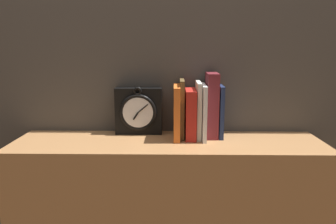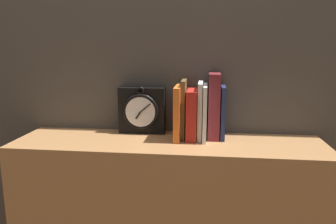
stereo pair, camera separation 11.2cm
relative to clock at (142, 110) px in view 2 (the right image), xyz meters
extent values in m
cube|color=black|center=(0.00, 0.01, 0.00)|extent=(0.17, 0.05, 0.17)
torus|color=black|center=(0.00, -0.02, 0.00)|extent=(0.14, 0.01, 0.14)
cylinder|color=silver|center=(0.00, -0.03, 0.00)|extent=(0.11, 0.01, 0.11)
cube|color=black|center=(-0.01, -0.03, -0.01)|extent=(0.02, 0.00, 0.03)
cube|color=black|center=(0.02, -0.03, 0.02)|extent=(0.04, 0.00, 0.03)
torus|color=black|center=(0.00, -0.02, 0.08)|extent=(0.03, 0.01, 0.03)
cube|color=orange|center=(0.14, -0.05, 0.01)|extent=(0.02, 0.16, 0.19)
cube|color=brown|center=(0.16, -0.03, 0.02)|extent=(0.02, 0.13, 0.21)
cube|color=#B1221B|center=(0.19, -0.04, 0.00)|extent=(0.04, 0.14, 0.18)
cube|color=silver|center=(0.22, -0.04, 0.01)|extent=(0.02, 0.13, 0.20)
cube|color=white|center=(0.24, -0.05, 0.01)|extent=(0.01, 0.16, 0.19)
cube|color=maroon|center=(0.27, -0.03, 0.03)|extent=(0.04, 0.12, 0.23)
cube|color=#1C274C|center=(0.30, -0.03, 0.01)|extent=(0.01, 0.12, 0.19)
camera|label=1|loc=(0.13, -1.20, 0.24)|focal=35.00mm
camera|label=2|loc=(0.24, -1.19, 0.24)|focal=35.00mm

